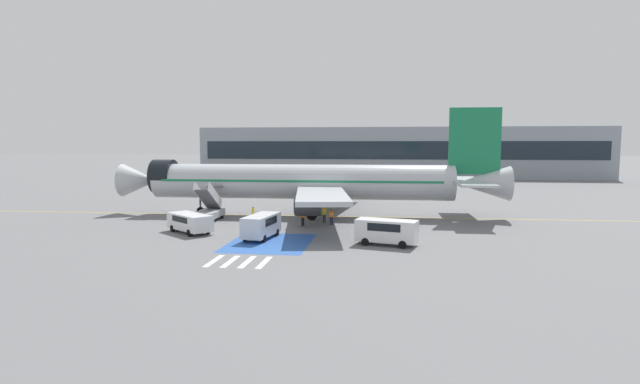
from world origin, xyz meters
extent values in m
plane|color=slate|center=(0.00, 0.00, 0.00)|extent=(600.00, 600.00, 0.00)
cube|color=gold|center=(1.21, -0.47, 0.00)|extent=(77.80, 1.62, 0.01)
cube|color=#2856A8|center=(1.21, -16.07, 0.00)|extent=(6.68, 8.73, 0.01)
cube|color=silver|center=(-1.19, -22.83, 0.00)|extent=(0.44, 3.60, 0.01)
cube|color=silver|center=(0.01, -22.83, 0.00)|extent=(0.44, 3.60, 0.01)
cube|color=silver|center=(1.21, -22.83, 0.00)|extent=(0.44, 3.60, 0.01)
cube|color=silver|center=(2.41, -22.83, 0.00)|extent=(0.44, 3.60, 0.01)
cylinder|color=#B7BCC4|center=(1.21, -0.47, 3.89)|extent=(33.87, 4.51, 3.90)
cone|color=#B7BCC4|center=(-17.84, -0.82, 3.89)|extent=(4.36, 3.90, 3.82)
cone|color=#B7BCC4|center=(21.03, -0.11, 3.89)|extent=(5.92, 3.85, 3.74)
cylinder|color=black|center=(-14.92, -0.76, 4.38)|extent=(2.41, 3.98, 3.94)
cube|color=#197A4C|center=(1.21, -0.47, 4.08)|extent=(31.17, 4.54, 0.24)
cube|color=#B7BCC4|center=(4.56, -8.68, 3.30)|extent=(7.10, 16.30, 0.44)
cylinder|color=#38383D|center=(3.11, -7.43, 2.04)|extent=(2.67, 2.07, 2.02)
cube|color=#B7BCC4|center=(4.26, 7.86, 3.30)|extent=(6.55, 16.21, 0.44)
cylinder|color=#38383D|center=(2.86, 6.55, 2.04)|extent=(2.67, 2.07, 2.02)
cube|color=#197A4C|center=(20.15, -0.13, 8.45)|extent=(5.46, 0.46, 7.17)
cube|color=#B7BCC4|center=(19.64, -3.84, 4.08)|extent=(3.62, 6.30, 0.24)
cube|color=#B7BCC4|center=(19.50, 3.57, 4.08)|extent=(3.62, 6.30, 0.24)
cylinder|color=#38383D|center=(-10.63, -0.69, 1.96)|extent=(0.20, 0.20, 3.08)
cylinder|color=black|center=(-10.63, -0.69, 0.42)|extent=(0.84, 0.30, 0.84)
cylinder|color=#38383D|center=(2.91, -3.49, 1.93)|extent=(0.24, 0.24, 2.75)
cylinder|color=black|center=(2.91, -3.49, 0.55)|extent=(1.11, 0.62, 1.10)
cylinder|color=#38383D|center=(2.79, 2.61, 1.93)|extent=(0.24, 0.24, 2.75)
cylinder|color=black|center=(2.79, 2.61, 0.55)|extent=(1.11, 0.62, 1.10)
cube|color=#ADB2BA|center=(-8.01, -5.19, 0.70)|extent=(2.29, 4.84, 0.70)
cylinder|color=black|center=(-8.97, -3.53, 0.35)|extent=(0.23, 0.70, 0.70)
cylinder|color=black|center=(-7.10, -3.49, 0.35)|extent=(0.23, 0.70, 0.70)
cylinder|color=black|center=(-8.91, -6.89, 0.35)|extent=(0.23, 0.70, 0.70)
cylinder|color=black|center=(-7.04, -6.85, 0.35)|extent=(0.23, 0.70, 0.70)
cube|color=#4C4C51|center=(-8.01, -5.19, 2.24)|extent=(1.51, 4.19, 2.51)
cube|color=#4C4C51|center=(-8.05, -2.91, 3.42)|extent=(1.67, 1.13, 0.12)
cube|color=silver|center=(-8.78, -5.20, 2.71)|extent=(0.14, 4.56, 3.19)
cube|color=silver|center=(-7.24, -5.17, 2.71)|extent=(0.14, 4.56, 3.19)
cube|color=#38383D|center=(6.31, 23.81, 0.78)|extent=(8.71, 2.91, 0.60)
cube|color=silver|center=(10.51, 23.61, 1.28)|extent=(2.02, 2.46, 1.60)
cube|color=black|center=(11.47, 23.56, 1.60)|extent=(0.14, 2.00, 0.70)
cylinder|color=#B7BCC4|center=(5.93, 23.83, 2.23)|extent=(6.03, 2.57, 2.29)
cylinder|color=gold|center=(5.93, 23.83, 2.23)|extent=(0.46, 2.35, 2.34)
cylinder|color=black|center=(10.19, 24.81, 0.48)|extent=(0.97, 0.33, 0.96)
cylinder|color=black|center=(10.07, 22.44, 0.48)|extent=(0.97, 0.33, 0.96)
cylinder|color=black|center=(5.89, 25.02, 0.48)|extent=(0.97, 0.33, 0.96)
cylinder|color=black|center=(5.78, 22.64, 0.48)|extent=(0.97, 0.33, 0.96)
cylinder|color=black|center=(3.50, 25.13, 0.48)|extent=(0.97, 0.33, 0.96)
cylinder|color=black|center=(3.39, 22.76, 0.48)|extent=(0.97, 0.33, 0.96)
cube|color=silver|center=(0.09, -14.39, 1.19)|extent=(2.50, 5.10, 1.74)
cube|color=black|center=(0.09, -14.39, 1.57)|extent=(2.22, 2.93, 0.63)
cylinder|color=black|center=(0.72, -16.01, 0.32)|extent=(0.29, 0.66, 0.64)
cylinder|color=black|center=(-0.95, -15.78, 0.32)|extent=(0.29, 0.66, 0.64)
cylinder|color=black|center=(1.14, -13.01, 0.32)|extent=(0.29, 0.66, 0.64)
cylinder|color=black|center=(-0.53, -12.77, 0.32)|extent=(0.29, 0.66, 0.64)
cube|color=silver|center=(10.79, -15.77, 1.19)|extent=(5.20, 3.03, 1.75)
cube|color=black|center=(10.79, -15.77, 1.58)|extent=(3.08, 2.50, 0.63)
cylinder|color=black|center=(9.11, -16.21, 0.32)|extent=(0.67, 0.36, 0.64)
cylinder|color=black|center=(9.54, -14.56, 0.32)|extent=(0.67, 0.36, 0.64)
cylinder|color=black|center=(12.04, -16.98, 0.32)|extent=(0.67, 0.36, 0.64)
cylinder|color=black|center=(12.47, -15.33, 0.32)|extent=(0.67, 0.36, 0.64)
cube|color=silver|center=(-7.12, -12.48, 1.04)|extent=(5.24, 4.83, 1.43)
cube|color=black|center=(-7.12, -12.48, 1.35)|extent=(3.48, 3.38, 0.52)
cylinder|color=black|center=(-5.30, -12.77, 0.32)|extent=(0.62, 0.56, 0.64)
cylinder|color=black|center=(-6.49, -14.21, 0.32)|extent=(0.62, 0.56, 0.64)
cylinder|color=black|center=(-7.76, -10.75, 0.32)|extent=(0.62, 0.56, 0.64)
cylinder|color=black|center=(-8.94, -12.18, 0.32)|extent=(0.62, 0.56, 0.64)
cylinder|color=#2D2D33|center=(4.51, -5.19, 0.44)|extent=(0.14, 0.14, 0.88)
cylinder|color=#2D2D33|center=(4.35, -5.25, 0.44)|extent=(0.14, 0.14, 0.88)
cube|color=yellow|center=(4.43, -5.22, 1.22)|extent=(0.47, 0.35, 0.69)
cube|color=silver|center=(4.43, -5.22, 1.22)|extent=(0.48, 0.36, 0.06)
sphere|color=tan|center=(4.43, -5.22, 1.69)|extent=(0.24, 0.24, 0.24)
cylinder|color=black|center=(-2.84, -6.16, 0.41)|extent=(0.14, 0.14, 0.83)
cylinder|color=black|center=(-2.92, -6.01, 0.41)|extent=(0.14, 0.14, 0.83)
cube|color=yellow|center=(-2.88, -6.09, 1.15)|extent=(0.38, 0.47, 0.65)
cube|color=silver|center=(-2.88, -6.09, 1.15)|extent=(0.39, 0.49, 0.06)
sphere|color=#9E704C|center=(-2.88, -6.09, 1.59)|extent=(0.22, 0.22, 0.22)
cylinder|color=#191E38|center=(5.21, -6.25, 0.39)|extent=(0.14, 0.14, 0.79)
cylinder|color=#191E38|center=(5.38, -6.23, 0.39)|extent=(0.14, 0.14, 0.79)
cube|color=orange|center=(5.30, -6.24, 1.10)|extent=(0.45, 0.27, 0.62)
cube|color=silver|center=(5.30, -6.24, 1.10)|extent=(0.46, 0.29, 0.06)
sphere|color=brown|center=(5.30, -6.24, 1.51)|extent=(0.21, 0.21, 0.21)
cylinder|color=black|center=(2.63, -7.41, 0.43)|extent=(0.14, 0.14, 0.86)
cylinder|color=black|center=(2.47, -7.38, 0.43)|extent=(0.14, 0.14, 0.86)
cube|color=orange|center=(2.55, -7.39, 1.21)|extent=(0.45, 0.29, 0.68)
cube|color=silver|center=(2.55, -7.39, 1.21)|extent=(0.46, 0.30, 0.06)
sphere|color=tan|center=(2.55, -7.39, 1.67)|extent=(0.23, 0.23, 0.23)
cone|color=orange|center=(9.79, -7.92, 0.29)|extent=(0.51, 0.51, 0.57)
cylinder|color=white|center=(9.79, -7.92, 0.31)|extent=(0.28, 0.28, 0.07)
cone|color=orange|center=(11.11, -9.24, 0.34)|extent=(0.61, 0.61, 0.68)
cylinder|color=white|center=(11.11, -9.24, 0.37)|extent=(0.34, 0.34, 0.08)
cube|color=#89939E|center=(13.71, 67.74, 6.02)|extent=(96.34, 12.00, 12.04)
cube|color=#19232D|center=(13.71, 61.69, 6.62)|extent=(92.49, 0.10, 4.21)
camera|label=1|loc=(10.63, -55.80, 8.18)|focal=28.00mm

